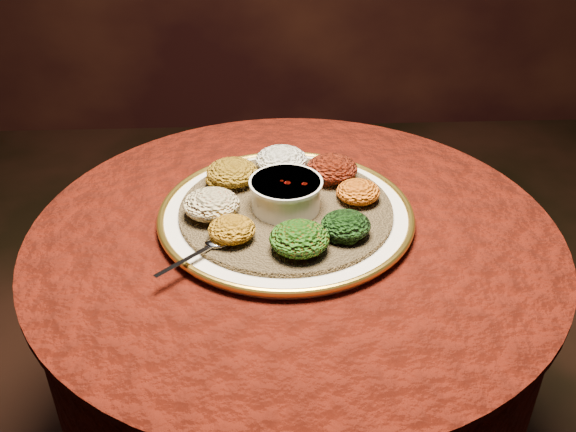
{
  "coord_description": "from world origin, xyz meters",
  "views": [
    {
      "loc": [
        -0.06,
        -0.95,
        1.39
      ],
      "look_at": [
        -0.01,
        0.01,
        0.76
      ],
      "focal_mm": 40.0,
      "sensor_mm": 36.0,
      "label": 1
    }
  ],
  "objects": [
    {
      "name": "portion_mixveg",
      "position": [
        0.0,
        -0.1,
        0.79
      ],
      "size": [
        0.1,
        0.09,
        0.05
      ],
      "primitive_type": "ellipsoid",
      "color": "maroon",
      "rests_on": "injera"
    },
    {
      "name": "injera",
      "position": [
        -0.01,
        0.03,
        0.76
      ],
      "size": [
        0.42,
        0.42,
        0.01
      ],
      "primitive_type": "cylinder",
      "rotation": [
        0.0,
        0.0,
        -0.09
      ],
      "color": "brown",
      "rests_on": "platter"
    },
    {
      "name": "portion_ayib",
      "position": [
        -0.02,
        0.17,
        0.79
      ],
      "size": [
        0.1,
        0.1,
        0.05
      ],
      "primitive_type": "ellipsoid",
      "color": "white",
      "rests_on": "injera"
    },
    {
      "name": "portion_kitfo",
      "position": [
        0.08,
        0.13,
        0.79
      ],
      "size": [
        0.1,
        0.1,
        0.05
      ],
      "primitive_type": "ellipsoid",
      "color": "black",
      "rests_on": "injera"
    },
    {
      "name": "portion_tikil",
      "position": [
        0.12,
        0.05,
        0.78
      ],
      "size": [
        0.08,
        0.08,
        0.04
      ],
      "primitive_type": "ellipsoid",
      "color": "#AC620E",
      "rests_on": "injera"
    },
    {
      "name": "portion_shiro",
      "position": [
        -0.11,
        0.12,
        0.79
      ],
      "size": [
        0.1,
        0.09,
        0.05
      ],
      "primitive_type": "ellipsoid",
      "color": "#855F10",
      "rests_on": "injera"
    },
    {
      "name": "platter",
      "position": [
        -0.01,
        0.03,
        0.75
      ],
      "size": [
        0.56,
        0.56,
        0.02
      ],
      "rotation": [
        0.0,
        0.0,
        -0.3
      ],
      "color": "white",
      "rests_on": "table"
    },
    {
      "name": "table",
      "position": [
        0.0,
        0.0,
        0.55
      ],
      "size": [
        0.96,
        0.96,
        0.73
      ],
      "color": "black",
      "rests_on": "ground"
    },
    {
      "name": "portion_kik",
      "position": [
        -0.11,
        -0.06,
        0.78
      ],
      "size": [
        0.08,
        0.08,
        0.04
      ],
      "primitive_type": "ellipsoid",
      "color": "#9B610D",
      "rests_on": "injera"
    },
    {
      "name": "spoon",
      "position": [
        -0.14,
        -0.09,
        0.77
      ],
      "size": [
        0.12,
        0.11,
        0.01
      ],
      "rotation": [
        0.0,
        0.0,
        -2.39
      ],
      "color": "silver",
      "rests_on": "injera"
    },
    {
      "name": "portion_timatim",
      "position": [
        -0.15,
        0.01,
        0.79
      ],
      "size": [
        0.1,
        0.1,
        0.05
      ],
      "primitive_type": "ellipsoid",
      "color": "maroon",
      "rests_on": "injera"
    },
    {
      "name": "stew_bowl",
      "position": [
        -0.01,
        0.03,
        0.79
      ],
      "size": [
        0.13,
        0.13,
        0.06
      ],
      "color": "silver",
      "rests_on": "injera"
    },
    {
      "name": "portion_gomen",
      "position": [
        0.08,
        -0.06,
        0.78
      ],
      "size": [
        0.09,
        0.08,
        0.04
      ],
      "primitive_type": "ellipsoid",
      "color": "black",
      "rests_on": "injera"
    }
  ]
}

